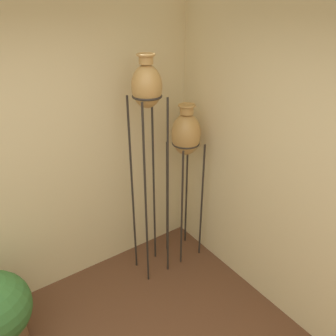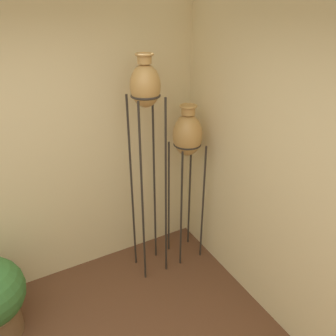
# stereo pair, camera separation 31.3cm
# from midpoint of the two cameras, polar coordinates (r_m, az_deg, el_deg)

# --- Properties ---
(vase_stand_tall) EXTENTS (0.26, 0.26, 2.20)m
(vase_stand_tall) POSITION_cam_midpoint_polar(r_m,az_deg,el_deg) (2.77, -6.96, 11.86)
(vase_stand_tall) COLOR #28231E
(vase_stand_tall) RESTS_ON ground_plane
(vase_stand_medium) EXTENTS (0.28, 0.28, 1.72)m
(vase_stand_medium) POSITION_cam_midpoint_polar(r_m,az_deg,el_deg) (3.14, 0.29, 5.24)
(vase_stand_medium) COLOR #28231E
(vase_stand_medium) RESTS_ON ground_plane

